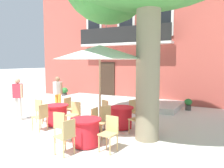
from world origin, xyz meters
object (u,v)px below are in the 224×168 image
(cafe_chair_front_3, at_px, (110,131))
(cafe_chair_middle_0, at_px, (138,117))
(cafe_chair_middle_2, at_px, (107,110))
(cafe_table_front, at_px, (86,132))
(pedestrian_mid_plaza, at_px, (18,96))
(cafe_umbrella, at_px, (100,53))
(cafe_chair_middle_1, at_px, (135,110))
(cafe_chair_near_tree_0, at_px, (69,107))
(cafe_chair_front_1, at_px, (62,125))
(ground_planter_left, at_px, (65,92))
(cafe_chair_near_tree_1, at_px, (41,109))
(cafe_table_near_tree, at_px, (57,115))
(cafe_chair_near_tree_2, at_px, (41,115))
(ground_planter_right, at_px, (188,104))
(cafe_chair_middle_3, at_px, (104,117))
(cafe_chair_near_tree_3, at_px, (74,113))
(cafe_table_middle, at_px, (121,117))
(cafe_chair_front_0, at_px, (98,121))
(pedestrian_by_tree, at_px, (58,93))
(cafe_chair_front_2, at_px, (66,135))

(cafe_chair_front_3, bearing_deg, cafe_chair_middle_0, 86.47)
(cafe_chair_middle_2, bearing_deg, cafe_table_front, -75.77)
(cafe_chair_middle_2, xyz_separation_m, pedestrian_mid_plaza, (-3.39, -1.19, 0.43))
(cafe_umbrella, bearing_deg, cafe_chair_middle_1, 67.93)
(cafe_chair_near_tree_0, bearing_deg, cafe_chair_front_1, -56.36)
(cafe_chair_middle_0, bearing_deg, ground_planter_left, 146.72)
(cafe_chair_front_3, bearing_deg, cafe_chair_near_tree_1, 162.10)
(cafe_table_near_tree, distance_m, cafe_chair_near_tree_2, 0.77)
(cafe_chair_middle_0, relative_size, ground_planter_left, 1.30)
(cafe_chair_middle_0, bearing_deg, cafe_chair_front_1, -130.75)
(cafe_chair_middle_0, relative_size, ground_planter_right, 1.63)
(cafe_chair_middle_1, xyz_separation_m, ground_planter_left, (-6.27, 3.51, -0.14))
(ground_planter_right, bearing_deg, cafe_chair_middle_3, -110.20)
(cafe_chair_middle_1, relative_size, ground_planter_right, 1.63)
(cafe_chair_middle_3, bearing_deg, cafe_chair_front_3, -54.19)
(cafe_chair_near_tree_1, bearing_deg, pedestrian_mid_plaza, -172.97)
(cafe_chair_near_tree_3, height_order, cafe_chair_middle_0, same)
(cafe_table_middle, xyz_separation_m, cafe_chair_front_3, (0.62, -1.95, 0.14))
(cafe_chair_near_tree_0, bearing_deg, cafe_chair_front_0, -30.33)
(cafe_table_middle, bearing_deg, cafe_chair_middle_1, 73.49)
(cafe_chair_front_1, bearing_deg, pedestrian_by_tree, 132.91)
(cafe_chair_near_tree_3, xyz_separation_m, cafe_table_middle, (1.50, 0.69, -0.14))
(cafe_chair_near_tree_2, height_order, cafe_chair_front_1, same)
(cafe_table_near_tree, bearing_deg, cafe_chair_near_tree_0, 90.98)
(cafe_chair_near_tree_3, bearing_deg, cafe_chair_middle_3, -0.32)
(cafe_chair_near_tree_2, relative_size, cafe_chair_front_3, 1.00)
(cafe_table_near_tree, relative_size, cafe_chair_near_tree_1, 0.95)
(cafe_table_near_tree, relative_size, cafe_chair_middle_0, 0.95)
(pedestrian_mid_plaza, bearing_deg, cafe_umbrella, 2.18)
(cafe_chair_near_tree_0, xyz_separation_m, cafe_chair_front_3, (2.88, -1.94, 0.00))
(pedestrian_mid_plaza, bearing_deg, cafe_chair_near_tree_2, -18.03)
(cafe_chair_near_tree_2, distance_m, ground_planter_left, 6.89)
(cafe_chair_near_tree_1, xyz_separation_m, cafe_chair_middle_2, (2.30, 1.05, 0.00))
(cafe_table_near_tree, distance_m, cafe_chair_front_2, 2.82)
(cafe_chair_near_tree_0, relative_size, cafe_chair_middle_3, 1.00)
(cafe_chair_near_tree_2, relative_size, ground_planter_left, 1.30)
(cafe_chair_middle_3, bearing_deg, cafe_chair_middle_2, 113.23)
(cafe_table_middle, height_order, cafe_chair_front_0, cafe_chair_front_0)
(pedestrian_by_tree, bearing_deg, cafe_chair_front_0, -31.12)
(cafe_chair_middle_3, distance_m, ground_planter_left, 7.59)
(cafe_table_front, bearing_deg, ground_planter_left, 133.76)
(cafe_chair_middle_3, height_order, pedestrian_by_tree, pedestrian_by_tree)
(cafe_chair_front_1, height_order, pedestrian_by_tree, pedestrian_by_tree)
(cafe_chair_near_tree_2, relative_size, pedestrian_by_tree, 0.55)
(cafe_table_near_tree, distance_m, ground_planter_left, 6.27)
(cafe_chair_middle_2, xyz_separation_m, cafe_table_front, (0.56, -2.22, -0.14))
(cafe_chair_front_1, height_order, cafe_chair_front_2, same)
(cafe_chair_near_tree_3, height_order, cafe_table_front, cafe_chair_near_tree_3)
(cafe_chair_front_3, bearing_deg, cafe_chair_near_tree_2, 171.39)
(cafe_chair_near_tree_0, height_order, cafe_chair_front_2, same)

